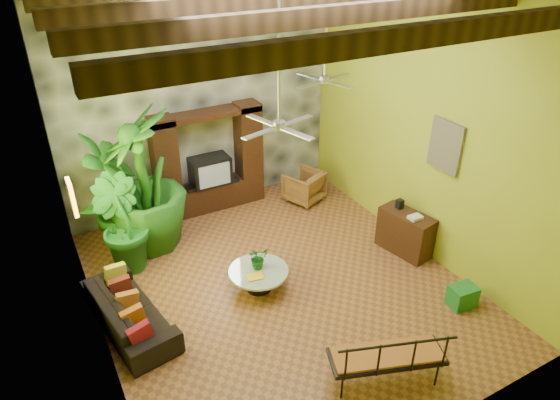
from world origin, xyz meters
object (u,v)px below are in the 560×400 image
tall_plant_a (112,193)px  tall_plant_c (143,182)px  wicker_armchair (304,186)px  entertainment_center (210,168)px  ceiling_fan_front (279,112)px  coffee_table (259,277)px  green_bin (462,296)px  iron_bench (391,356)px  ceiling_fan_back (325,68)px  side_console (405,233)px  tall_plant_b (120,225)px  sofa (129,311)px

tall_plant_a → tall_plant_c: bearing=-24.6°
wicker_armchair → entertainment_center: bearing=-42.7°
ceiling_fan_front → coffee_table: size_ratio=1.78×
tall_plant_c → green_bin: bearing=-46.7°
iron_bench → entertainment_center: bearing=112.6°
tall_plant_a → coffee_table: (1.82, -2.55, -0.93)m
entertainment_center → ceiling_fan_back: size_ratio=1.29×
ceiling_fan_front → side_console: 4.12m
wicker_armchair → tall_plant_b: tall_plant_b is taller
sofa → green_bin: (5.03, -2.19, -0.12)m
tall_plant_b → iron_bench: (2.54, -4.49, -0.38)m
wicker_armchair → iron_bench: 5.32m
wicker_armchair → iron_bench: iron_bench is taller
wicker_armchair → tall_plant_b: size_ratio=0.43×
wicker_armchair → tall_plant_c: (-3.60, -0.05, 1.04)m
ceiling_fan_front → wicker_armchair: 4.68m
tall_plant_a → iron_bench: (2.49, -5.26, -0.66)m
entertainment_center → tall_plant_b: 2.58m
tall_plant_b → green_bin: tall_plant_b is taller
sofa → tall_plant_a: (0.39, 2.39, 0.88)m
coffee_table → side_console: (3.01, -0.33, 0.17)m
tall_plant_a → tall_plant_c: (0.56, -0.26, 0.21)m
sofa → coffee_table: sofa is taller
iron_bench → sofa: bearing=154.7°
entertainment_center → coffee_table: (-0.36, -3.07, -0.71)m
ceiling_fan_front → tall_plant_a: 4.23m
entertainment_center → sofa: size_ratio=1.13×
tall_plant_c → ceiling_fan_front: bearing=-62.8°
tall_plant_a → green_bin: (4.63, -4.58, -1.00)m
tall_plant_b → iron_bench: size_ratio=1.09×
entertainment_center → tall_plant_b: entertainment_center is taller
ceiling_fan_back → green_bin: ceiling_fan_back is taller
wicker_armchair → tall_plant_c: 3.75m
ceiling_fan_front → coffee_table: (-0.16, 0.47, -3.15)m
ceiling_fan_back → tall_plant_a: bearing=159.5°
coffee_table → iron_bench: (0.66, -2.71, 0.28)m
ceiling_fan_front → entertainment_center: bearing=86.8°
ceiling_fan_back → side_console: 3.48m
iron_bench → tall_plant_a: bearing=134.8°
iron_bench → side_console: bearing=65.0°
tall_plant_c → green_bin: (4.08, -4.33, -1.21)m
ceiling_fan_back → coffee_table: 3.87m
sofa → tall_plant_a: bearing=-18.4°
wicker_armchair → coffee_table: size_ratio=0.75×
green_bin → tall_plant_b: bearing=140.9°
wicker_armchair → sofa: bearing=3.3°
tall_plant_c → iron_bench: size_ratio=1.66×
wicker_armchair → tall_plant_a: 4.24m
tall_plant_a → tall_plant_b: (-0.06, -0.77, -0.28)m
wicker_armchair → green_bin: size_ratio=1.79×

